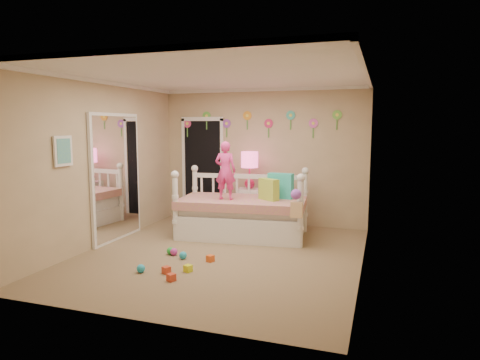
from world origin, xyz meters
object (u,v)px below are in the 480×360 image
(child, at_px, (225,171))
(table_lamp, at_px, (250,164))
(nightstand, at_px, (249,208))
(daybed, at_px, (243,202))

(child, xyz_separation_m, table_lamp, (0.14, 0.91, 0.03))
(child, xyz_separation_m, nightstand, (0.14, 0.91, -0.79))
(nightstand, bearing_deg, daybed, -80.70)
(nightstand, bearing_deg, table_lamp, -178.62)
(daybed, height_order, nightstand, daybed)
(child, distance_m, nightstand, 1.21)
(table_lamp, bearing_deg, nightstand, 0.00)
(daybed, relative_size, table_lamp, 3.12)
(daybed, bearing_deg, table_lamp, 91.67)
(nightstand, height_order, table_lamp, table_lamp)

